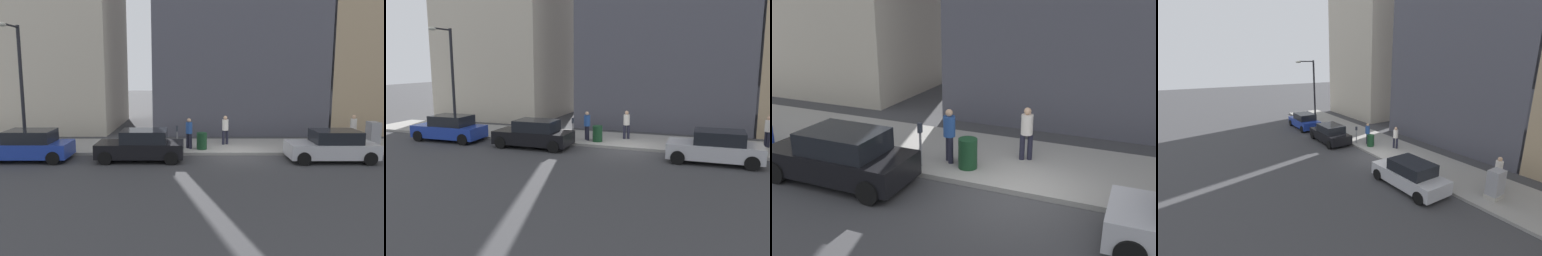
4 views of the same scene
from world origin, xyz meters
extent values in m
plane|color=#38383A|center=(0.00, 0.00, 0.00)|extent=(120.00, 120.00, 0.00)
cube|color=gray|center=(2.00, 0.00, 0.07)|extent=(4.00, 36.00, 0.15)
cylinder|color=black|center=(-2.05, -2.87, 0.32)|extent=(0.22, 0.64, 0.64)
cylinder|color=black|center=(-0.35, -2.87, 0.32)|extent=(0.22, 0.64, 0.64)
cube|color=black|center=(-1.06, 4.87, 0.57)|extent=(1.82, 4.21, 0.70)
cube|color=black|center=(-1.06, 4.67, 1.22)|extent=(1.61, 2.21, 0.60)
cylinder|color=black|center=(-1.90, 6.42, 0.32)|extent=(0.22, 0.64, 0.64)
cylinder|color=black|center=(-0.20, 6.41, 0.32)|extent=(0.22, 0.64, 0.64)
cylinder|color=black|center=(-1.91, 3.32, 0.32)|extent=(0.22, 0.64, 0.64)
cylinder|color=black|center=(-0.21, 3.31, 0.32)|extent=(0.22, 0.64, 0.64)
cylinder|color=slate|center=(0.45, 3.12, 0.68)|extent=(0.07, 0.07, 1.05)
cube|color=#2D333D|center=(0.45, 3.12, 1.35)|extent=(0.14, 0.10, 0.30)
cylinder|color=#14381E|center=(0.90, 1.80, 0.60)|extent=(0.56, 0.56, 0.90)
cylinder|color=#1E1E2D|center=(2.26, 0.31, 0.56)|extent=(0.16, 0.16, 0.82)
cylinder|color=#1E1E2D|center=(2.16, 0.52, 0.56)|extent=(0.16, 0.16, 0.82)
cylinder|color=silver|center=(2.21, 0.41, 1.28)|extent=(0.36, 0.36, 0.62)
sphere|color=tan|center=(2.21, 0.41, 1.70)|extent=(0.22, 0.22, 0.22)
cylinder|color=#1E1E2D|center=(1.19, 2.57, 0.56)|extent=(0.16, 0.16, 0.82)
cylinder|color=#1E1E2D|center=(1.02, 2.41, 0.56)|extent=(0.16, 0.16, 0.82)
cylinder|color=#23478C|center=(1.11, 2.49, 1.28)|extent=(0.36, 0.36, 0.62)
sphere|color=tan|center=(1.11, 2.49, 1.70)|extent=(0.22, 0.22, 0.22)
camera|label=1|loc=(-18.99, 2.41, 4.44)|focal=35.00mm
camera|label=2|loc=(-19.13, -4.08, 4.56)|focal=35.00mm
camera|label=3|loc=(-9.81, -2.76, 5.20)|focal=40.00mm
camera|label=4|loc=(-10.63, -13.43, 6.62)|focal=24.00mm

